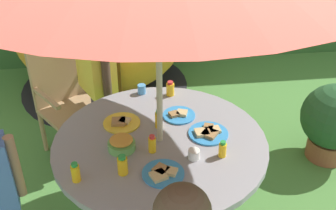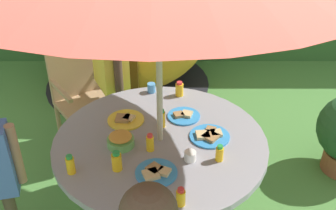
{
  "view_description": "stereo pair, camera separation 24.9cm",
  "coord_description": "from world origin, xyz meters",
  "px_view_note": "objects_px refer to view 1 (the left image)",
  "views": [
    {
      "loc": [
        -0.2,
        -2.03,
        2.29
      ],
      "look_at": [
        0.06,
        0.06,
        0.97
      ],
      "focal_mm": 43.37,
      "sensor_mm": 36.0,
      "label": 1
    },
    {
      "loc": [
        0.05,
        -2.04,
        2.29
      ],
      "look_at": [
        0.06,
        0.06,
        0.97
      ],
      "focal_mm": 43.37,
      "sensor_mm": 36.0,
      "label": 2
    }
  ],
  "objects_px": {
    "snack_bowl": "(121,143)",
    "cup_far": "(194,154)",
    "cup_near": "(142,89)",
    "potted_plant": "(334,120)",
    "wooden_chair": "(65,93)",
    "juice_bottle_center_back": "(152,144)",
    "juice_bottle_far_right": "(76,173)",
    "juice_bottle_spot_a": "(123,165)",
    "juice_bottle_back_edge": "(194,196)",
    "child_in_yellow_shirt": "(95,61)",
    "juice_bottle_far_left": "(222,149)",
    "plate_mid_right": "(208,133)",
    "plate_near_right": "(179,115)",
    "plate_near_left": "(163,173)",
    "juice_bottle_mid_left": "(170,89)",
    "plate_front_edge": "(121,122)",
    "juice_bottle_center_front": "(159,119)",
    "dome_tent": "(100,26)",
    "garden_table": "(160,154)"
  },
  "relations": [
    {
      "from": "snack_bowl",
      "to": "cup_far",
      "type": "distance_m",
      "value": 0.44
    },
    {
      "from": "cup_near",
      "to": "potted_plant",
      "type": "bearing_deg",
      "value": -0.37
    },
    {
      "from": "wooden_chair",
      "to": "juice_bottle_center_back",
      "type": "distance_m",
      "value": 1.31
    },
    {
      "from": "juice_bottle_far_right",
      "to": "cup_near",
      "type": "height_order",
      "value": "juice_bottle_far_right"
    },
    {
      "from": "potted_plant",
      "to": "juice_bottle_spot_a",
      "type": "height_order",
      "value": "juice_bottle_spot_a"
    },
    {
      "from": "juice_bottle_back_edge",
      "to": "cup_near",
      "type": "distance_m",
      "value": 1.16
    },
    {
      "from": "juice_bottle_spot_a",
      "to": "cup_near",
      "type": "xyz_separation_m",
      "value": [
        0.16,
        0.87,
        -0.02
      ]
    },
    {
      "from": "child_in_yellow_shirt",
      "to": "juice_bottle_far_left",
      "type": "bearing_deg",
      "value": 10.0
    },
    {
      "from": "plate_mid_right",
      "to": "cup_near",
      "type": "height_order",
      "value": "cup_near"
    },
    {
      "from": "plate_near_right",
      "to": "juice_bottle_far_right",
      "type": "distance_m",
      "value": 0.86
    },
    {
      "from": "plate_near_left",
      "to": "potted_plant",
      "type": "bearing_deg",
      "value": 30.44
    },
    {
      "from": "juice_bottle_center_back",
      "to": "cup_far",
      "type": "bearing_deg",
      "value": -21.43
    },
    {
      "from": "plate_mid_right",
      "to": "juice_bottle_far_right",
      "type": "bearing_deg",
      "value": -157.52
    },
    {
      "from": "juice_bottle_far_left",
      "to": "cup_near",
      "type": "relative_size",
      "value": 1.51
    },
    {
      "from": "snack_bowl",
      "to": "juice_bottle_mid_left",
      "type": "distance_m",
      "value": 0.71
    },
    {
      "from": "plate_mid_right",
      "to": "juice_bottle_mid_left",
      "type": "relative_size",
      "value": 2.27
    },
    {
      "from": "wooden_chair",
      "to": "juice_bottle_far_right",
      "type": "xyz_separation_m",
      "value": [
        0.21,
        -1.32,
        0.26
      ]
    },
    {
      "from": "wooden_chair",
      "to": "juice_bottle_center_back",
      "type": "bearing_deg",
      "value": -94.85
    },
    {
      "from": "juice_bottle_center_back",
      "to": "cup_near",
      "type": "distance_m",
      "value": 0.7
    },
    {
      "from": "plate_near_left",
      "to": "cup_near",
      "type": "distance_m",
      "value": 0.91
    },
    {
      "from": "plate_mid_right",
      "to": "plate_near_left",
      "type": "xyz_separation_m",
      "value": [
        -0.33,
        -0.35,
        -0.0
      ]
    },
    {
      "from": "plate_near_right",
      "to": "cup_far",
      "type": "relative_size",
      "value": 3.16
    },
    {
      "from": "potted_plant",
      "to": "plate_front_edge",
      "type": "bearing_deg",
      "value": -168.01
    },
    {
      "from": "juice_bottle_center_front",
      "to": "juice_bottle_far_right",
      "type": "bearing_deg",
      "value": -138.01
    },
    {
      "from": "juice_bottle_center_front",
      "to": "juice_bottle_center_back",
      "type": "relative_size",
      "value": 1.1
    },
    {
      "from": "dome_tent",
      "to": "plate_near_left",
      "type": "distance_m",
      "value": 2.45
    },
    {
      "from": "child_in_yellow_shirt",
      "to": "plate_near_right",
      "type": "relative_size",
      "value": 6.25
    },
    {
      "from": "garden_table",
      "to": "juice_bottle_mid_left",
      "type": "xyz_separation_m",
      "value": [
        0.13,
        0.54,
        0.17
      ]
    },
    {
      "from": "wooden_chair",
      "to": "plate_near_right",
      "type": "relative_size",
      "value": 4.57
    },
    {
      "from": "child_in_yellow_shirt",
      "to": "juice_bottle_far_left",
      "type": "xyz_separation_m",
      "value": [
        0.77,
        -1.1,
        -0.09
      ]
    },
    {
      "from": "plate_mid_right",
      "to": "juice_bottle_mid_left",
      "type": "xyz_separation_m",
      "value": [
        -0.18,
        0.52,
        0.04
      ]
    },
    {
      "from": "plate_near_right",
      "to": "plate_near_left",
      "type": "distance_m",
      "value": 0.6
    },
    {
      "from": "juice_bottle_spot_a",
      "to": "child_in_yellow_shirt",
      "type": "bearing_deg",
      "value": 98.55
    },
    {
      "from": "dome_tent",
      "to": "cup_near",
      "type": "relative_size",
      "value": 28.73
    },
    {
      "from": "plate_front_edge",
      "to": "cup_far",
      "type": "distance_m",
      "value": 0.58
    },
    {
      "from": "potted_plant",
      "to": "juice_bottle_center_front",
      "type": "relative_size",
      "value": 5.41
    },
    {
      "from": "plate_near_left",
      "to": "juice_bottle_center_back",
      "type": "bearing_deg",
      "value": 100.61
    },
    {
      "from": "snack_bowl",
      "to": "wooden_chair",
      "type": "bearing_deg",
      "value": 113.48
    },
    {
      "from": "cup_near",
      "to": "juice_bottle_center_front",
      "type": "bearing_deg",
      "value": -79.63
    },
    {
      "from": "plate_mid_right",
      "to": "juice_bottle_far_left",
      "type": "bearing_deg",
      "value": -80.77
    },
    {
      "from": "juice_bottle_far_left",
      "to": "juice_bottle_far_right",
      "type": "distance_m",
      "value": 0.85
    },
    {
      "from": "potted_plant",
      "to": "plate_near_right",
      "type": "relative_size",
      "value": 3.12
    },
    {
      "from": "child_in_yellow_shirt",
      "to": "plate_near_right",
      "type": "bearing_deg",
      "value": 16.8
    },
    {
      "from": "plate_near_right",
      "to": "juice_bottle_mid_left",
      "type": "relative_size",
      "value": 1.97
    },
    {
      "from": "child_in_yellow_shirt",
      "to": "juice_bottle_center_back",
      "type": "bearing_deg",
      "value": -5.27
    },
    {
      "from": "potted_plant",
      "to": "juice_bottle_center_back",
      "type": "distance_m",
      "value": 1.77
    },
    {
      "from": "juice_bottle_spot_a",
      "to": "cup_far",
      "type": "relative_size",
      "value": 1.75
    },
    {
      "from": "juice_bottle_far_left",
      "to": "plate_near_right",
      "type": "bearing_deg",
      "value": 113.03
    },
    {
      "from": "garden_table",
      "to": "dome_tent",
      "type": "xyz_separation_m",
      "value": [
        -0.41,
        2.1,
        0.08
      ]
    },
    {
      "from": "plate_mid_right",
      "to": "cup_far",
      "type": "distance_m",
      "value": 0.26
    }
  ]
}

